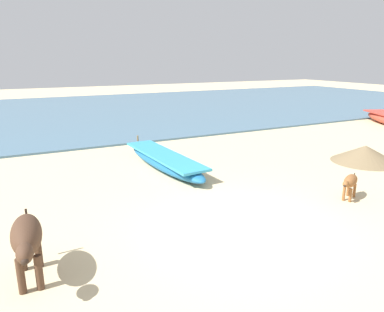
# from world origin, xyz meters

# --- Properties ---
(ground) EXTENTS (80.00, 80.00, 0.00)m
(ground) POSITION_xyz_m (0.00, 0.00, 0.00)
(ground) COLOR beige
(sea_water) EXTENTS (60.00, 20.00, 0.08)m
(sea_water) POSITION_xyz_m (0.00, 18.05, 0.04)
(sea_water) COLOR slate
(sea_water) RESTS_ON ground
(fishing_boat_2) EXTENTS (1.22, 4.73, 0.65)m
(fishing_boat_2) POSITION_xyz_m (0.22, 4.53, 0.25)
(fishing_boat_2) COLOR #1E669E
(fishing_boat_2) RESTS_ON ground
(cow_adult_dark) EXTENTS (0.51, 1.57, 1.01)m
(cow_adult_dark) POSITION_xyz_m (-3.89, -0.06, 0.73)
(cow_adult_dark) COLOR #4C3323
(cow_adult_dark) RESTS_ON ground
(calf_near_brown) EXTENTS (0.90, 0.58, 0.61)m
(calf_near_brown) POSITION_xyz_m (3.26, 0.09, 0.44)
(calf_near_brown) COLOR brown
(calf_near_brown) RESTS_ON ground
(debris_pile_0) EXTENTS (2.20, 2.20, 0.56)m
(debris_pile_0) POSITION_xyz_m (6.46, 2.17, 0.28)
(debris_pile_0) COLOR #7A6647
(debris_pile_0) RESTS_ON ground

